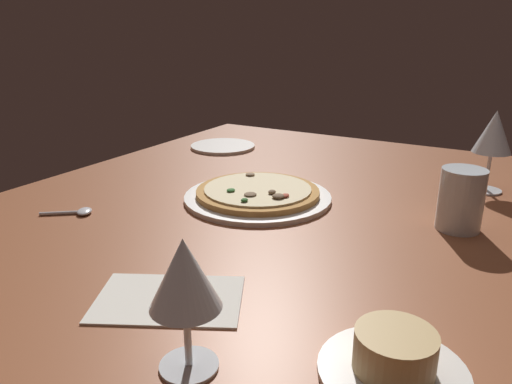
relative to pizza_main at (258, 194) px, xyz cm
name	(u,v)px	position (x,y,z in cm)	size (l,w,h in cm)	color
dining_table	(254,222)	(7.15, 3.26, -3.16)	(150.00, 110.00, 4.00)	brown
pizza_main	(258,194)	(0.00, 0.00, 0.00)	(31.15, 31.15, 3.37)	white
ramekin_on_saucer	(394,359)	(40.88, 39.68, 0.85)	(15.91, 15.91, 5.22)	silver
wine_glass_far	(494,135)	(-30.10, 41.36, 11.70)	(8.12, 8.12, 18.09)	silver
wine_glass_near	(185,279)	(50.59, 20.22, 9.63)	(7.61, 7.61, 15.26)	silver
water_glass	(461,203)	(-4.28, 39.35, 3.92)	(7.84, 7.84, 11.31)	silver
side_plate	(223,146)	(-35.02, -32.07, -0.71)	(19.31, 19.31, 0.90)	silver
paper_menu	(169,299)	(40.93, 9.49, -1.01)	(12.87, 19.55, 0.30)	silver
spoon	(78,212)	(24.90, -26.39, -0.70)	(7.83, 9.32, 1.00)	silver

